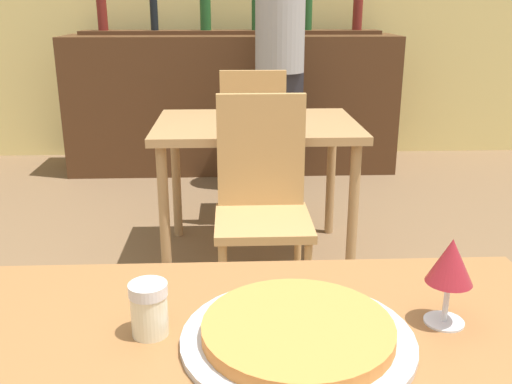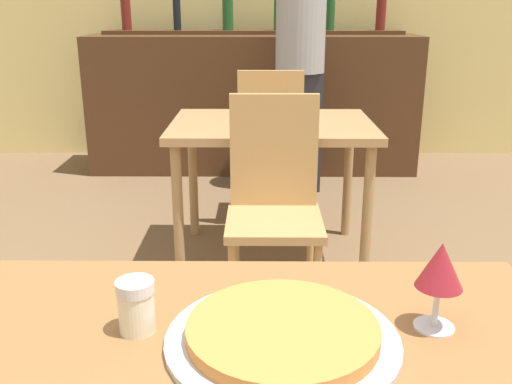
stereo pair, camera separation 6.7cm
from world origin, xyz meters
TOP-DOWN VIEW (x-y plane):
  - dining_table_far at (0.12, 2.08)m, footprint 1.02×0.75m
  - bar_counter at (0.00, 3.86)m, footprint 2.60×0.56m
  - bar_back_shelf at (0.02, 4.00)m, footprint 2.39×0.24m
  - chair_far_side_front at (0.12, 1.54)m, footprint 0.40×0.40m
  - chair_far_side_back at (0.12, 2.62)m, footprint 0.40×0.40m
  - pizza_tray at (0.09, 0.06)m, footprint 0.39×0.39m
  - cheese_shaker at (-0.15, 0.09)m, footprint 0.07×0.07m
  - person_standing at (0.33, 3.28)m, footprint 0.34×0.34m
  - wine_glass at (0.36, 0.11)m, footprint 0.08×0.08m

SIDE VIEW (x-z plane):
  - chair_far_side_front at x=0.12m, z-range 0.06..1.01m
  - chair_far_side_back at x=0.12m, z-range 0.06..1.01m
  - bar_counter at x=0.00m, z-range 0.00..1.07m
  - dining_table_far at x=0.12m, z-range 0.28..1.02m
  - pizza_tray at x=0.09m, z-range 0.77..0.81m
  - cheese_shaker at x=-0.15m, z-range 0.77..0.87m
  - wine_glass at x=0.36m, z-range 0.81..0.97m
  - person_standing at x=0.33m, z-range 0.08..1.87m
  - bar_back_shelf at x=0.02m, z-range 0.98..1.31m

